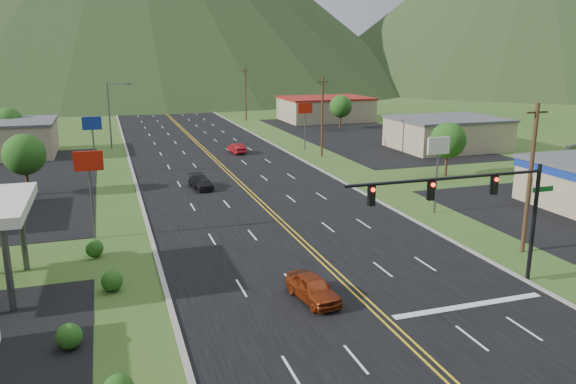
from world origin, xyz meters
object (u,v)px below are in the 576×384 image
object	(u,v)px
streetlight_west	(111,111)
car_red_far	(237,149)
traffic_signal	(478,198)
car_red_near	(313,289)
car_dark_mid	(201,183)

from	to	relation	value
streetlight_west	car_red_far	bearing A→B (deg)	-31.79
traffic_signal	car_red_near	world-z (taller)	traffic_signal
car_dark_mid	car_red_far	bearing A→B (deg)	60.80
traffic_signal	car_red_far	distance (m)	46.84
traffic_signal	streetlight_west	distance (m)	58.88
streetlight_west	traffic_signal	bearing A→B (deg)	-72.03
car_red_near	car_red_far	bearing A→B (deg)	73.14
streetlight_west	car_red_near	size ratio (longest dim) A/B	2.19
car_dark_mid	car_red_far	size ratio (longest dim) A/B	1.09
traffic_signal	car_red_near	size ratio (longest dim) A/B	3.19
car_red_near	car_red_far	size ratio (longest dim) A/B	1.06
streetlight_west	car_dark_mid	bearing A→B (deg)	-74.74
streetlight_west	car_dark_mid	distance (m)	28.89
car_dark_mid	car_red_near	bearing A→B (deg)	-92.67
streetlight_west	car_red_near	bearing A→B (deg)	-80.65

